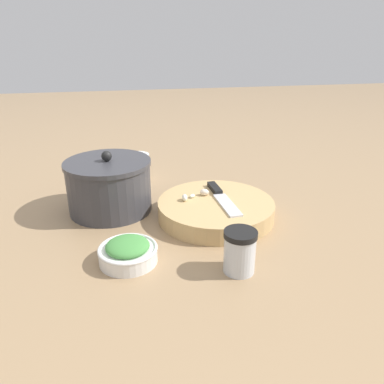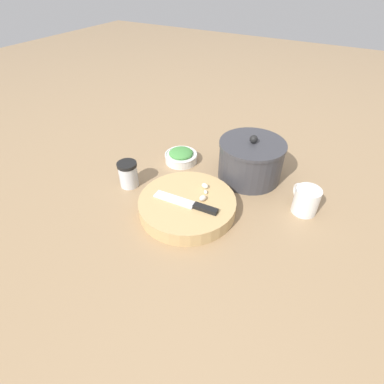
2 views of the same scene
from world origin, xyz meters
name	(u,v)px [view 1 (image 1 of 2)]	position (x,y,z in m)	size (l,w,h in m)	color
ground_plane	(190,219)	(0.00, 0.00, 0.00)	(5.00, 5.00, 0.00)	#997A56
cutting_board	(216,209)	(0.00, -0.07, 0.02)	(0.31, 0.31, 0.05)	tan
chef_knife	(221,196)	(0.02, -0.09, 0.05)	(0.22, 0.04, 0.01)	black
garlic_cloves	(196,195)	(0.03, -0.02, 0.06)	(0.05, 0.08, 0.02)	silver
herb_bowl	(128,252)	(-0.17, 0.17, 0.02)	(0.13, 0.13, 0.05)	silver
spice_jar	(240,251)	(-0.25, -0.06, 0.05)	(0.07, 0.07, 0.09)	silver
coffee_mug	(137,167)	(0.33, 0.12, 0.04)	(0.10, 0.10, 0.09)	silver
stock_pot	(109,186)	(0.10, 0.21, 0.07)	(0.23, 0.23, 0.17)	#38383D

